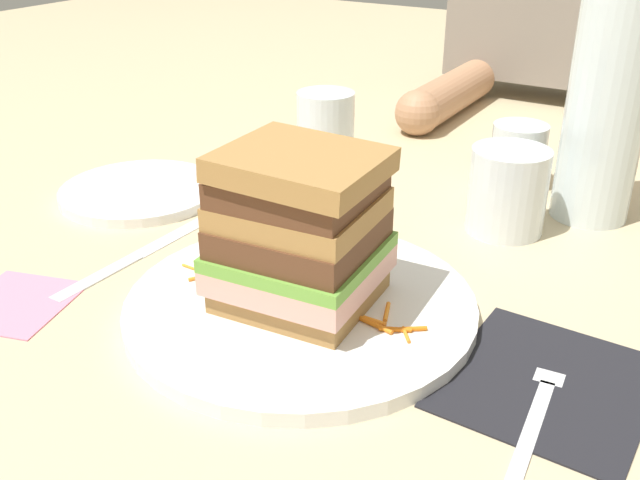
# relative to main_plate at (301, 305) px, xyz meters

# --- Properties ---
(ground_plane) EXTENTS (3.00, 3.00, 0.00)m
(ground_plane) POSITION_rel_main_plate_xyz_m (-0.02, 0.02, -0.01)
(ground_plane) COLOR #C6B289
(main_plate) EXTENTS (0.28, 0.28, 0.01)m
(main_plate) POSITION_rel_main_plate_xyz_m (0.00, 0.00, 0.00)
(main_plate) COLOR white
(main_plate) RESTS_ON ground_plane
(sandwich) EXTENTS (0.13, 0.12, 0.13)m
(sandwich) POSITION_rel_main_plate_xyz_m (0.00, -0.00, 0.07)
(sandwich) COLOR #A87A42
(sandwich) RESTS_ON main_plate
(carrot_shred_0) EXTENTS (0.02, 0.02, 0.00)m
(carrot_shred_0) POSITION_rel_main_plate_xyz_m (-0.08, -0.01, 0.01)
(carrot_shred_0) COLOR orange
(carrot_shred_0) RESTS_ON main_plate
(carrot_shred_1) EXTENTS (0.03, 0.00, 0.00)m
(carrot_shred_1) POSITION_rel_main_plate_xyz_m (-0.10, -0.01, 0.01)
(carrot_shred_1) COLOR orange
(carrot_shred_1) RESTS_ON main_plate
(carrot_shred_2) EXTENTS (0.03, 0.01, 0.00)m
(carrot_shred_2) POSITION_rel_main_plate_xyz_m (-0.08, -0.02, 0.01)
(carrot_shred_2) COLOR orange
(carrot_shred_2) RESTS_ON main_plate
(carrot_shred_3) EXTENTS (0.02, 0.02, 0.00)m
(carrot_shred_3) POSITION_rel_main_plate_xyz_m (-0.09, 0.01, 0.01)
(carrot_shred_3) COLOR orange
(carrot_shred_3) RESTS_ON main_plate
(carrot_shred_4) EXTENTS (0.01, 0.02, 0.00)m
(carrot_shred_4) POSITION_rel_main_plate_xyz_m (-0.09, -0.02, 0.01)
(carrot_shred_4) COLOR orange
(carrot_shred_4) RESTS_ON main_plate
(carrot_shred_5) EXTENTS (0.02, 0.00, 0.00)m
(carrot_shred_5) POSITION_rel_main_plate_xyz_m (0.07, -0.00, 0.01)
(carrot_shred_5) COLOR orange
(carrot_shred_5) RESTS_ON main_plate
(carrot_shred_6) EXTENTS (0.02, 0.01, 0.00)m
(carrot_shred_6) POSITION_rel_main_plate_xyz_m (0.09, -0.00, 0.01)
(carrot_shred_6) COLOR orange
(carrot_shred_6) RESTS_ON main_plate
(carrot_shred_7) EXTENTS (0.03, 0.01, 0.00)m
(carrot_shred_7) POSITION_rel_main_plate_xyz_m (0.07, -0.01, 0.01)
(carrot_shred_7) COLOR orange
(carrot_shred_7) RESTS_ON main_plate
(carrot_shred_8) EXTENTS (0.01, 0.02, 0.00)m
(carrot_shred_8) POSITION_rel_main_plate_xyz_m (0.10, -0.01, 0.01)
(carrot_shred_8) COLOR orange
(carrot_shred_8) RESTS_ON main_plate
(carrot_shred_9) EXTENTS (0.01, 0.03, 0.00)m
(carrot_shred_9) POSITION_rel_main_plate_xyz_m (0.07, 0.02, 0.01)
(carrot_shred_9) COLOR orange
(carrot_shred_9) RESTS_ON main_plate
(carrot_shred_10) EXTENTS (0.02, 0.02, 0.00)m
(carrot_shred_10) POSITION_rel_main_plate_xyz_m (0.09, 0.00, 0.01)
(carrot_shred_10) COLOR orange
(carrot_shred_10) RESTS_ON main_plate
(napkin_dark) EXTENTS (0.14, 0.15, 0.00)m
(napkin_dark) POSITION_rel_main_plate_xyz_m (0.20, 0.01, -0.00)
(napkin_dark) COLOR black
(napkin_dark) RESTS_ON ground_plane
(fork) EXTENTS (0.03, 0.17, 0.00)m
(fork) POSITION_rel_main_plate_xyz_m (0.20, -0.01, -0.00)
(fork) COLOR silver
(fork) RESTS_ON napkin_dark
(knife) EXTENTS (0.02, 0.20, 0.00)m
(knife) POSITION_rel_main_plate_xyz_m (-0.18, 0.00, -0.00)
(knife) COLOR silver
(knife) RESTS_ON ground_plane
(juice_glass) EXTENTS (0.08, 0.08, 0.08)m
(juice_glass) POSITION_rel_main_plate_xyz_m (0.09, 0.24, 0.03)
(juice_glass) COLOR white
(juice_glass) RESTS_ON ground_plane
(water_bottle) EXTENTS (0.08, 0.08, 0.29)m
(water_bottle) POSITION_rel_main_plate_xyz_m (0.15, 0.32, 0.12)
(water_bottle) COLOR silver
(water_bottle) RESTS_ON ground_plane
(empty_tumbler_0) EXTENTS (0.06, 0.06, 0.07)m
(empty_tumbler_0) POSITION_rel_main_plate_xyz_m (0.06, 0.35, 0.03)
(empty_tumbler_0) COLOR silver
(empty_tumbler_0) RESTS_ON ground_plane
(empty_tumbler_1) EXTENTS (0.07, 0.07, 0.09)m
(empty_tumbler_1) POSITION_rel_main_plate_xyz_m (-0.16, 0.31, 0.04)
(empty_tumbler_1) COLOR silver
(empty_tumbler_1) RESTS_ON ground_plane
(side_plate) EXTENTS (0.18, 0.18, 0.01)m
(side_plate) POSITION_rel_main_plate_xyz_m (-0.28, 0.11, -0.00)
(side_plate) COLOR white
(side_plate) RESTS_ON ground_plane
(napkin_pink) EXTENTS (0.11, 0.11, 0.00)m
(napkin_pink) POSITION_rel_main_plate_xyz_m (-0.21, -0.11, -0.00)
(napkin_pink) COLOR pink
(napkin_pink) RESTS_ON ground_plane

